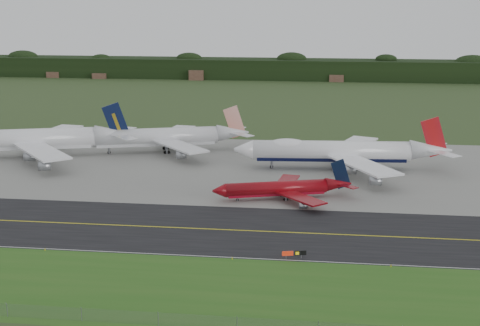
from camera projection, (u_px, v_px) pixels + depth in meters
name	position (u px, v px, depth m)	size (l,w,h in m)	color
ground	(238.00, 224.00, 146.44)	(600.00, 600.00, 0.00)	#2C4420
grass_verge	(212.00, 291.00, 112.72)	(400.00, 30.00, 0.01)	#2A5E1B
taxiway	(236.00, 230.00, 142.58)	(400.00, 32.00, 0.02)	black
apron	(260.00, 167.00, 195.58)	(400.00, 78.00, 0.01)	gray
taxiway_centreline	(236.00, 230.00, 142.58)	(400.00, 0.40, 0.00)	yellow
taxiway_edge_line	(225.00, 257.00, 127.64)	(400.00, 0.25, 0.00)	silver
perimeter_fence	(197.00, 321.00, 99.93)	(320.00, 0.10, 320.00)	slate
horizon_treeline	(294.00, 70.00, 408.92)	(700.00, 25.00, 12.00)	black
jet_ba_747	(339.00, 151.00, 192.29)	(62.66, 51.77, 15.75)	white
jet_red_737	(284.00, 188.00, 164.58)	(34.61, 27.54, 9.53)	maroon
jet_navy_gold	(31.00, 140.00, 207.58)	(63.21, 53.79, 16.60)	white
jet_star_tail	(165.00, 137.00, 214.60)	(54.06, 44.13, 14.53)	silver
taxiway_sign	(294.00, 253.00, 126.68)	(4.56, 1.23, 1.55)	slate
edge_marker_left	(45.00, 249.00, 130.90)	(0.16, 0.16, 0.50)	yellow
edge_marker_center	(232.00, 258.00, 126.44)	(0.16, 0.16, 0.50)	yellow
edge_marker_right	(391.00, 266.00, 122.90)	(0.16, 0.16, 0.50)	yellow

